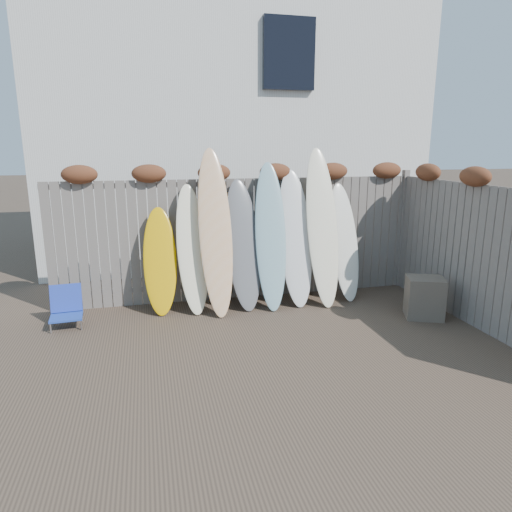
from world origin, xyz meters
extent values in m
plane|color=#493A2D|center=(0.00, 0.00, 0.00)|extent=(80.00, 80.00, 0.00)
cube|color=slate|center=(0.00, 2.40, 1.00)|extent=(6.00, 0.10, 2.00)
cube|color=slate|center=(3.00, 2.40, 1.05)|extent=(0.10, 0.10, 2.10)
ellipsoid|color=brown|center=(-2.40, 2.36, 2.10)|extent=(0.52, 0.28, 0.28)
ellipsoid|color=brown|center=(-1.40, 2.36, 2.10)|extent=(0.52, 0.28, 0.28)
ellipsoid|color=brown|center=(-0.40, 2.36, 2.10)|extent=(0.52, 0.28, 0.28)
ellipsoid|color=brown|center=(0.60, 2.36, 2.10)|extent=(0.52, 0.28, 0.28)
ellipsoid|color=brown|center=(1.60, 2.36, 2.10)|extent=(0.52, 0.28, 0.28)
ellipsoid|color=brown|center=(2.60, 2.36, 2.10)|extent=(0.52, 0.28, 0.28)
cube|color=slate|center=(3.00, 0.20, 1.00)|extent=(0.10, 4.40, 2.00)
ellipsoid|color=brown|center=(2.96, 0.60, 2.10)|extent=(0.28, 0.56, 0.28)
ellipsoid|color=brown|center=(2.96, 1.70, 2.10)|extent=(0.28, 0.56, 0.28)
cube|color=silver|center=(0.50, 6.50, 3.00)|extent=(8.00, 5.00, 6.00)
cube|color=black|center=(1.30, 3.95, 4.20)|extent=(1.00, 0.12, 1.30)
cube|color=#2244AC|center=(-2.65, 1.64, 0.16)|extent=(0.46, 0.41, 0.03)
cube|color=#223BAD|center=(-2.67, 1.85, 0.38)|extent=(0.44, 0.16, 0.40)
cylinder|color=silver|center=(-2.83, 1.47, 0.08)|extent=(0.02, 0.02, 0.16)
cylinder|color=silver|center=(-2.86, 1.79, 0.08)|extent=(0.02, 0.02, 0.16)
cylinder|color=#AAABB1|center=(-2.44, 1.50, 0.08)|extent=(0.02, 0.02, 0.16)
cylinder|color=silver|center=(-2.47, 1.82, 0.08)|extent=(0.02, 0.02, 0.16)
cube|color=#715F55|center=(2.50, 0.83, 0.31)|extent=(0.65, 0.60, 0.61)
cube|color=#4C392E|center=(3.09, 1.11, 0.88)|extent=(0.08, 1.17, 1.76)
ellipsoid|color=#ECAD06|center=(-1.31, 2.02, 0.80)|extent=(0.53, 0.61, 1.61)
ellipsoid|color=#FFF6D0|center=(-0.82, 1.98, 0.97)|extent=(0.52, 0.73, 1.95)
ellipsoid|color=#FFD39A|center=(-0.47, 1.87, 1.25)|extent=(0.52, 0.88, 2.49)
ellipsoid|color=#5E5F63|center=(-0.02, 1.96, 1.01)|extent=(0.60, 0.75, 2.01)
ellipsoid|color=#84AEBA|center=(0.41, 1.92, 1.14)|extent=(0.56, 0.84, 2.27)
ellipsoid|color=silver|center=(0.83, 1.97, 1.07)|extent=(0.54, 0.76, 2.15)
ellipsoid|color=white|center=(1.27, 1.91, 1.25)|extent=(0.53, 0.88, 2.49)
ellipsoid|color=white|center=(1.71, 2.01, 0.96)|extent=(0.53, 0.72, 1.91)
camera|label=1|loc=(-1.46, -4.87, 2.51)|focal=32.00mm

